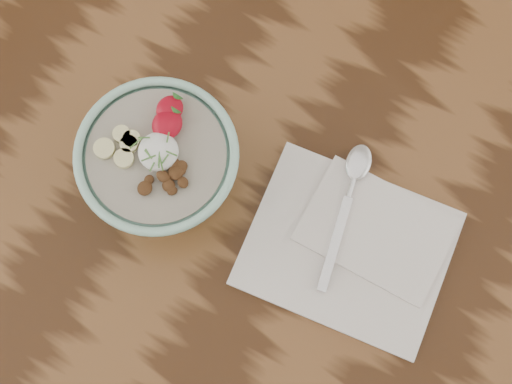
# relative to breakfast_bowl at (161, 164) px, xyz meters

# --- Properties ---
(table) EXTENTS (1.60, 0.90, 0.75)m
(table) POSITION_rel_breakfast_bowl_xyz_m (-0.05, 0.04, -0.15)
(table) COLOR #381F0E
(table) RESTS_ON ground
(breakfast_bowl) EXTENTS (0.18, 0.18, 0.12)m
(breakfast_bowl) POSITION_rel_breakfast_bowl_xyz_m (0.00, 0.00, 0.00)
(breakfast_bowl) COLOR #9BD1BD
(breakfast_bowl) RESTS_ON table
(napkin) EXTENTS (0.26, 0.22, 0.01)m
(napkin) POSITION_rel_breakfast_bowl_xyz_m (0.24, 0.05, -0.06)
(napkin) COLOR white
(napkin) RESTS_ON table
(spoon) EXTENTS (0.07, 0.19, 0.01)m
(spoon) POSITION_rel_breakfast_bowl_xyz_m (0.20, 0.11, -0.04)
(spoon) COLOR silver
(spoon) RESTS_ON napkin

